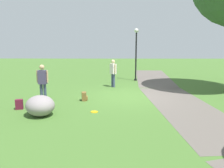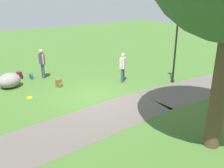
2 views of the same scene
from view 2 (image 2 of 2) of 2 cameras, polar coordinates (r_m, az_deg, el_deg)
The scene contains 11 objects.
ground_plane at distance 11.81m, azimuth -4.06°, elevation -2.90°, with size 48.00×48.00×0.00m, color #426A2B.
footpath_segment_near at distance 14.33m, azimuth 21.73°, elevation -0.05°, with size 8.14×2.91×0.01m.
footpath_segment_mid at distance 9.32m, azimuth -8.00°, elevation -9.87°, with size 8.16×2.98×0.01m.
lamp_post at distance 13.49m, azimuth 14.44°, elevation 9.11°, with size 0.28×0.28×3.50m.
lawn_boulder at distance 13.85m, azimuth -22.45°, elevation 0.78°, with size 1.55×1.49×0.74m.
woman_with_handbag at distance 14.58m, azimuth -15.74°, elevation 4.99°, with size 0.24×0.52×1.67m.
man_near_boulder at distance 13.38m, azimuth 2.52°, elevation 4.23°, with size 0.45×0.40×1.62m.
handbag_on_grass at distance 14.86m, azimuth -18.02°, elevation 1.68°, with size 0.28×0.32×0.31m.
backpack_by_boulder at distance 15.08m, azimuth -20.42°, elevation 1.88°, with size 0.31×0.32×0.40m.
spare_backpack_on_lawn at distance 13.24m, azimuth -12.08°, elevation 0.22°, with size 0.31×0.30×0.40m.
frisbee_on_grass at distance 12.27m, azimuth -18.34°, elevation -2.98°, with size 0.28×0.28×0.02m.
Camera 2 is at (5.38, 9.41, 4.70)m, focal length 39.90 mm.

